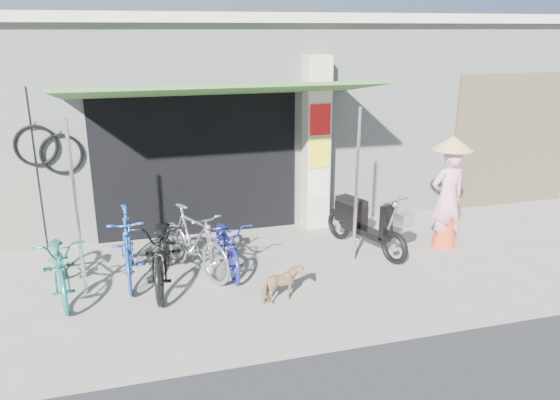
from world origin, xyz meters
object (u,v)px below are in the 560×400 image
object	(u,v)px
bike_silver	(194,241)
bike_navy	(228,243)
moped	(364,223)
bike_black	(163,249)
nun	(448,194)
bike_teal	(60,263)
bike_blue	(128,245)
street_dog	(282,285)

from	to	relation	value
bike_silver	bike_navy	xyz separation A→B (m)	(0.49, 0.01, -0.09)
moped	bike_black	bearing A→B (deg)	166.65
nun	bike_black	bearing A→B (deg)	-2.38
bike_teal	bike_silver	size ratio (longest dim) A/B	1.03
bike_teal	bike_silver	xyz separation A→B (m)	(1.78, 0.20, 0.05)
bike_teal	moped	size ratio (longest dim) A/B	1.00
bike_silver	moped	size ratio (longest dim) A/B	0.97
bike_blue	nun	world-z (taller)	nun
bike_black	nun	size ratio (longest dim) A/B	1.06
bike_navy	moped	size ratio (longest dim) A/B	0.92
street_dog	bike_teal	bearing A→B (deg)	51.41
bike_silver	nun	distance (m)	4.07
bike_black	bike_navy	distance (m)	0.97
bike_silver	bike_blue	bearing A→B (deg)	148.88
bike_black	bike_teal	bearing A→B (deg)	-172.78
street_dog	nun	bearing A→B (deg)	-88.64
bike_navy	bike_black	bearing A→B (deg)	-167.72
bike_silver	nun	size ratio (longest dim) A/B	0.91
moped	street_dog	bearing A→B (deg)	-161.98
bike_blue	nun	distance (m)	4.98
bike_silver	street_dog	xyz separation A→B (m)	(0.98, -1.19, -0.26)
bike_blue	moped	world-z (taller)	bike_blue
nun	moped	bearing A→B (deg)	-13.71
bike_blue	moped	size ratio (longest dim) A/B	0.99
bike_teal	nun	size ratio (longest dim) A/B	0.94
bike_silver	moped	xyz separation A→B (m)	(2.71, 0.16, -0.04)
bike_black	nun	distance (m)	4.51
bike_navy	nun	bearing A→B (deg)	-2.43
bike_silver	bike_navy	world-z (taller)	bike_silver
nun	bike_teal	bearing A→B (deg)	-2.88
bike_blue	bike_navy	bearing A→B (deg)	-1.84
bike_navy	bike_teal	bearing A→B (deg)	-175.74
bike_black	bike_silver	distance (m)	0.49
moped	nun	size ratio (longest dim) A/B	0.94
bike_black	bike_silver	bearing A→B (deg)	32.61
bike_black	street_dog	bearing A→B (deg)	-26.96
bike_navy	nun	world-z (taller)	nun
bike_blue	street_dog	distance (m)	2.29
bike_black	nun	world-z (taller)	nun
bike_silver	nun	world-z (taller)	nun
bike_teal	street_dog	bearing A→B (deg)	-29.06
nun	bike_blue	bearing A→B (deg)	-5.75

